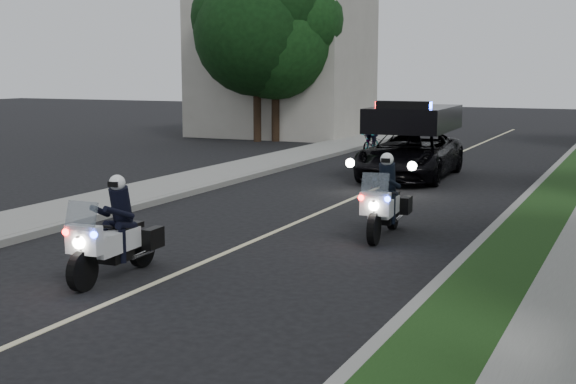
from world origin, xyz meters
name	(u,v)px	position (x,y,z in m)	size (l,w,h in m)	color
ground	(141,290)	(0.00, 0.00, 0.00)	(120.00, 120.00, 0.00)	black
curb_right	(521,203)	(4.10, 10.00, 0.07)	(0.20, 60.00, 0.15)	gray
grass_verge	(551,204)	(4.80, 10.00, 0.08)	(1.20, 60.00, 0.16)	#193814
curb_left	(229,182)	(-4.10, 10.00, 0.07)	(0.20, 60.00, 0.15)	gray
sidewalk_left	(196,180)	(-5.20, 10.00, 0.08)	(2.00, 60.00, 0.16)	gray
building_far	(282,65)	(-10.00, 26.00, 3.50)	(8.00, 6.00, 7.00)	#A8A396
lane_marking	(363,194)	(0.00, 10.00, 0.00)	(0.12, 50.00, 0.01)	#BFB78C
police_moto_left	(116,278)	(-0.76, 0.39, 0.00)	(0.68, 1.95, 1.65)	silver
police_moto_right	(384,236)	(2.16, 5.19, 0.00)	(0.69, 1.97, 1.67)	silver
police_suv	(410,178)	(0.26, 13.55, 0.00)	(2.44, 5.26, 2.56)	black
bicycle	(371,154)	(-3.10, 19.68, 0.00)	(0.53, 1.53, 0.80)	black
cyclist	(371,154)	(-3.10, 19.68, 0.00)	(0.59, 0.39, 1.63)	black
tree_left_near	(276,141)	(-8.87, 22.91, 0.00)	(5.33, 5.33, 8.88)	#154015
tree_left_far	(257,141)	(-9.57, 22.44, 0.00)	(5.76, 5.76, 9.59)	black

